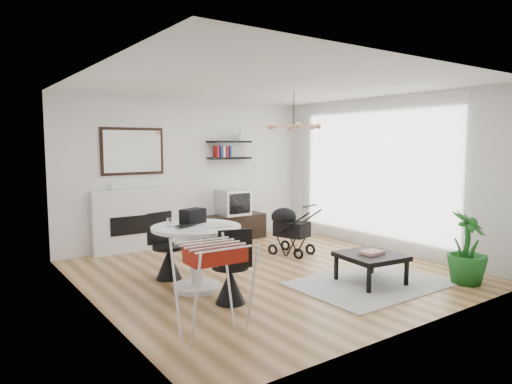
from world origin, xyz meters
TOP-DOWN VIEW (x-y plane):
  - floor at (0.00, 0.00)m, footprint 5.00×5.00m
  - ceiling at (0.00, 0.00)m, footprint 5.00×5.00m
  - wall_back at (0.00, 2.50)m, footprint 5.00×0.00m
  - wall_left at (-2.50, 0.00)m, footprint 0.00×5.00m
  - wall_right at (2.50, 0.00)m, footprint 0.00×5.00m
  - sheer_curtain at (2.40, 0.20)m, footprint 0.04×3.60m
  - fireplace at (-1.10, 2.42)m, footprint 1.50×0.17m
  - shelf_lower at (0.81, 2.37)m, footprint 0.90×0.25m
  - shelf_upper at (0.81, 2.37)m, footprint 0.90×0.25m
  - pendant_lamp at (0.70, 0.30)m, footprint 0.90×0.90m
  - tv_console at (0.81, 2.26)m, footprint 1.31×0.46m
  - crt_tv at (0.82, 2.26)m, footprint 0.57×0.49m
  - dining_table at (-1.24, -0.11)m, footprint 1.14×1.14m
  - laptop at (-1.36, -0.13)m, footprint 0.41×0.36m
  - black_bag at (-1.19, 0.09)m, footprint 0.36×0.28m
  - newspaper at (-1.02, -0.23)m, footprint 0.44×0.40m
  - drinking_glass at (-1.54, 0.05)m, footprint 0.06×0.06m
  - chair_far at (-1.34, 0.56)m, footprint 0.46×0.47m
  - chair_near at (-1.16, -0.81)m, footprint 0.47×0.48m
  - drying_rack at (-1.80, -1.51)m, footprint 0.66×0.62m
  - stroller at (0.96, 0.70)m, footprint 0.64×0.80m
  - rug at (0.77, -1.24)m, footprint 2.00×1.44m
  - coffee_table at (0.80, -1.22)m, footprint 0.84×0.84m
  - magazines at (0.81, -1.23)m, footprint 0.28×0.22m
  - potted_plant at (1.85, -1.97)m, footprint 0.69×0.69m

SIDE VIEW (x-z plane):
  - floor at x=0.00m, z-range 0.00..0.00m
  - rug at x=0.77m, z-range 0.00..0.01m
  - tv_console at x=0.81m, z-range 0.00..0.49m
  - chair_near at x=-1.16m, z-range -0.17..0.75m
  - chair_far at x=-1.34m, z-range -0.17..0.75m
  - coffee_table at x=0.80m, z-range 0.16..0.56m
  - stroller at x=0.96m, z-range -0.06..0.82m
  - magazines at x=0.81m, z-range 0.40..0.44m
  - potted_plant at x=1.85m, z-range 0.00..0.97m
  - drying_rack at x=-1.80m, z-range 0.02..0.96m
  - dining_table at x=-1.24m, z-range 0.13..0.97m
  - fireplace at x=-1.10m, z-range -0.39..1.77m
  - crt_tv at x=0.82m, z-range 0.49..0.99m
  - newspaper at x=-1.02m, z-range 0.83..0.85m
  - laptop at x=-1.36m, z-range 0.83..0.86m
  - drinking_glass at x=-1.54m, z-range 0.83..0.94m
  - black_bag at x=-1.19m, z-range 0.83..1.03m
  - wall_back at x=0.00m, z-range -1.15..3.85m
  - wall_left at x=-2.50m, z-range -1.15..3.85m
  - wall_right at x=2.50m, z-range -1.15..3.85m
  - sheer_curtain at x=2.40m, z-range 0.05..2.65m
  - shelf_lower at x=0.81m, z-range 1.58..1.62m
  - shelf_upper at x=0.81m, z-range 1.90..1.94m
  - pendant_lamp at x=0.70m, z-range 2.10..2.20m
  - ceiling at x=0.00m, z-range 2.70..2.70m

